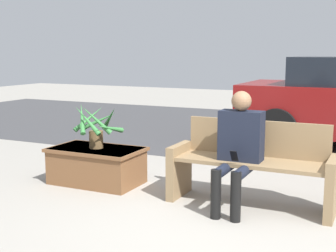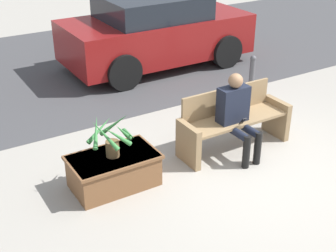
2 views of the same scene
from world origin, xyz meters
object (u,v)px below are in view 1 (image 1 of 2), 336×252
at_px(potted_plant, 96,127).
at_px(planter_box, 97,164).
at_px(person_seated, 238,144).
at_px(bench, 252,165).

bearing_deg(potted_plant, planter_box, 167.60).
bearing_deg(person_seated, planter_box, 174.98).
bearing_deg(planter_box, person_seated, -5.02).
height_order(person_seated, planter_box, person_seated).
bearing_deg(bench, planter_box, -179.23).
relative_size(person_seated, planter_box, 1.08).
relative_size(bench, potted_plant, 2.96).
relative_size(bench, person_seated, 1.42).
xyz_separation_m(bench, potted_plant, (-1.95, -0.03, 0.28)).
distance_m(planter_box, potted_plant, 0.47).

